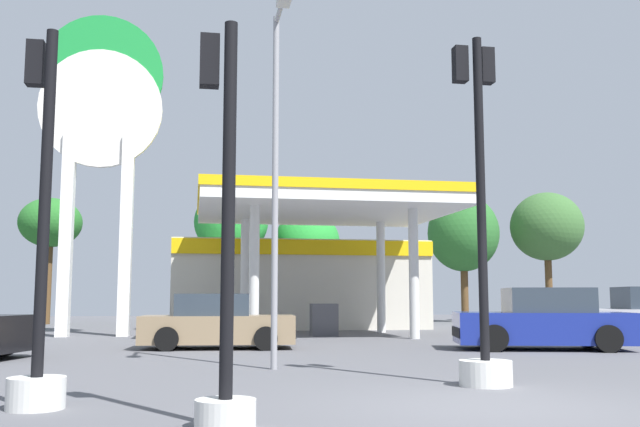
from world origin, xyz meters
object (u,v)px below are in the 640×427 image
tree_5 (547,227)px  corner_streetlamp (277,149)px  traffic_signal_1 (39,294)px  tree_1 (50,224)px  traffic_signal_0 (482,273)px  station_pole_sign (100,130)px  tree_3 (307,242)px  tree_4 (463,234)px  car_1 (218,324)px  tree_2 (231,223)px  car_0 (543,322)px  traffic_signal_2 (224,282)px

tree_5 → corner_streetlamp: bearing=-127.3°
traffic_signal_1 → tree_1: (-5.33, 28.28, 3.65)m
traffic_signal_0 → tree_5: bearing=60.3°
station_pole_sign → traffic_signal_0: station_pole_sign is taller
tree_3 → tree_4: size_ratio=0.86×
traffic_signal_1 → tree_1: 29.01m
car_1 → tree_3: 19.35m
station_pole_sign → traffic_signal_1: 17.31m
car_1 → tree_2: tree_2 is taller
tree_2 → car_1: bearing=-93.9°
car_0 → corner_streetlamp: (-7.26, -3.96, 3.35)m
station_pole_sign → traffic_signal_0: 17.75m
car_1 → tree_1: 20.60m
car_0 → traffic_signal_2: size_ratio=1.09×
station_pole_sign → traffic_signal_0: bearing=-63.2°
car_1 → tree_1: tree_1 is taller
traffic_signal_0 → tree_1: size_ratio=0.85×
traffic_signal_1 → tree_2: size_ratio=0.68×
car_0 → traffic_signal_1: bearing=-143.2°
traffic_signal_0 → traffic_signal_1: 6.24m
tree_1 → tree_4: 21.46m
tree_4 → car_0: bearing=-106.0°
station_pole_sign → tree_2: size_ratio=1.66×
station_pole_sign → tree_1: station_pole_sign is taller
traffic_signal_1 → tree_4: bearing=59.4°
station_pole_sign → traffic_signal_1: (1.50, -16.25, -5.77)m
corner_streetlamp → car_0: bearing=28.6°
tree_3 → station_pole_sign: bearing=-128.0°
traffic_signal_1 → tree_3: tree_3 is taller
station_pole_sign → tree_5: station_pole_sign is taller
car_1 → traffic_signal_0: (3.67, -8.53, 1.04)m
station_pole_sign → tree_2: bearing=64.5°
car_0 → traffic_signal_0: bearing=-123.4°
car_0 → tree_1: bearing=128.0°
traffic_signal_2 → tree_2: size_ratio=0.62×
traffic_signal_2 → station_pole_sign: bearing=101.5°
tree_2 → tree_5: 17.12m
station_pole_sign → tree_2: 12.10m
traffic_signal_2 → tree_3: bearing=79.4°
tree_4 → corner_streetlamp: tree_4 is taller
car_0 → tree_3: tree_3 is taller
tree_4 → tree_3: bearing=175.2°
car_1 → tree_4: 22.64m
car_0 → corner_streetlamp: size_ratio=0.69×
car_0 → traffic_signal_0: 8.12m
car_1 → tree_3: tree_3 is taller
tree_2 → corner_streetlamp: (-0.33, -23.07, -1.03)m
car_0 → traffic_signal_2: 12.71m
station_pole_sign → car_1: 10.02m
car_0 → traffic_signal_1: size_ratio=1.00×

